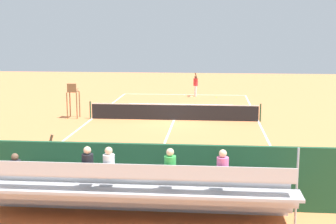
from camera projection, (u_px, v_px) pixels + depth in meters
name	position (u px, v px, depth m)	size (l,w,h in m)	color
ground_plane	(174.00, 120.00, 28.53)	(60.00, 60.00, 0.00)	#D17542
court_line_markings	(174.00, 120.00, 28.57)	(10.10, 22.20, 0.01)	white
tennis_net	(174.00, 112.00, 28.44)	(10.30, 0.10, 1.07)	black
backdrop_wall	(139.00, 175.00, 14.63)	(18.00, 0.16, 2.00)	#1E4C2D
bleacher_stand	(132.00, 192.00, 13.26)	(9.06, 2.40, 2.48)	#B2B2B7
umpire_chair	(73.00, 97.00, 28.97)	(0.67, 0.67, 2.14)	brown
courtside_bench	(206.00, 183.00, 15.24)	(1.80, 0.40, 0.93)	#234C2D
equipment_bag	(146.00, 194.00, 15.35)	(0.90, 0.36, 0.36)	#334C8C
tennis_player	(196.00, 84.00, 38.25)	(0.43, 0.55, 1.93)	white
tennis_racket	(191.00, 96.00, 38.19)	(0.49, 0.53, 0.03)	black
tennis_ball_near	(216.00, 97.00, 37.55)	(0.07, 0.07, 0.07)	#CCDB33
line_judge	(49.00, 162.00, 16.03)	(0.38, 0.54, 1.93)	#232328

